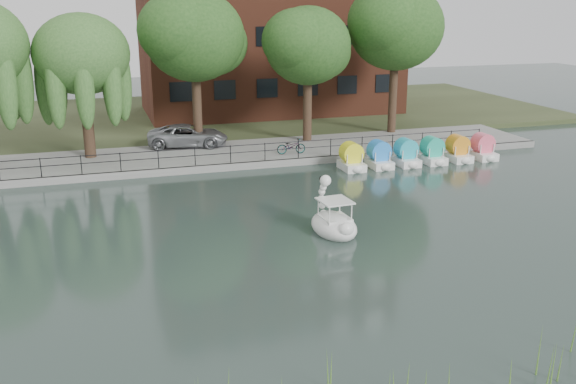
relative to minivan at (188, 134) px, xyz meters
name	(u,v)px	position (x,y,z in m)	size (l,w,h in m)	color
ground_plane	(307,256)	(1.64, -18.12, -1.18)	(120.00, 120.00, 0.00)	#364841
promenade	(221,155)	(1.64, -2.12, -0.98)	(40.00, 6.00, 0.40)	gray
kerb	(232,167)	(1.64, -5.07, -0.98)	(40.00, 0.25, 0.40)	gray
land_strip	(186,116)	(1.64, 11.88, -1.00)	(60.00, 22.00, 0.36)	#47512D
railing	(230,150)	(1.64, -4.87, -0.04)	(32.00, 0.05, 1.00)	black
willow_mid	(82,55)	(-5.86, -1.12, 5.06)	(5.32, 5.32, 8.15)	#473323
broadleaf_center	(194,37)	(0.64, -0.12, 5.88)	(6.00, 6.00, 9.25)	#473323
broadleaf_right	(308,46)	(7.64, -0.62, 5.20)	(5.40, 5.40, 8.32)	#473323
broadleaf_far	(396,28)	(14.14, 0.38, 6.21)	(6.30, 6.30, 9.71)	#473323
minivan	(188,134)	(0.00, 0.00, 0.00)	(5.64, 2.59, 1.57)	gray
bicycle	(291,145)	(5.53, -3.82, -0.28)	(1.72, 0.60, 1.00)	gray
swan_boat	(333,221)	(3.48, -16.08, -0.69)	(1.86, 2.80, 2.25)	white
pedal_boat_row	(419,154)	(12.39, -6.86, -0.58)	(9.65, 1.70, 1.40)	white
reed_bank	(509,366)	(3.64, -27.62, -0.58)	(24.00, 2.40, 1.20)	#669938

